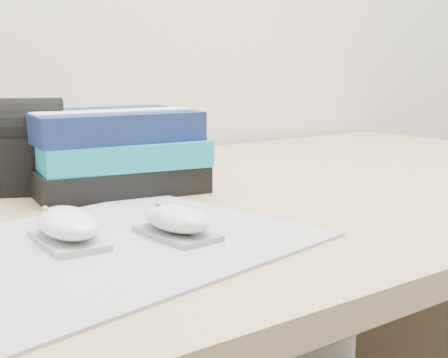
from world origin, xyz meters
TOP-DOWN VIEW (x-y plane):
  - desk at (0.00, 1.64)m, footprint 1.60×0.80m
  - mousepad at (-0.23, 1.42)m, footprint 0.44×0.37m
  - mouse_rear at (-0.26, 1.44)m, footprint 0.06×0.10m
  - mouse_front at (-0.16, 1.40)m, footprint 0.06×0.10m
  - book_stack at (-0.10, 1.68)m, footprint 0.26×0.22m
  - pouch at (-0.21, 1.75)m, footprint 0.17×0.15m

SIDE VIEW (x-z plane):
  - desk at x=0.00m, z-range 0.13..0.86m
  - mousepad at x=-0.23m, z-range 0.73..0.73m
  - mouse_front at x=-0.16m, z-range 0.73..0.77m
  - mouse_rear at x=-0.26m, z-range 0.73..0.77m
  - book_stack at x=-0.10m, z-range 0.73..0.84m
  - pouch at x=-0.21m, z-range 0.73..0.86m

